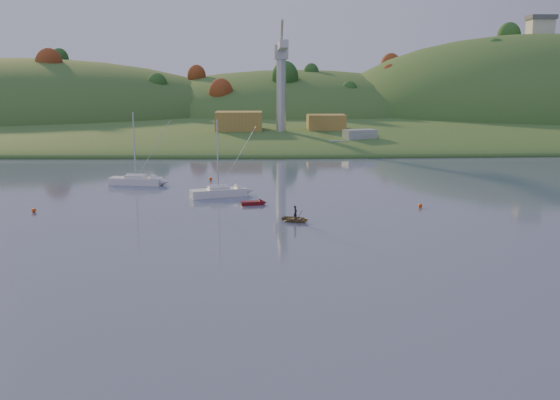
{
  "coord_description": "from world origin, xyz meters",
  "views": [
    {
      "loc": [
        -2.88,
        -26.83,
        15.19
      ],
      "look_at": [
        -1.04,
        31.99,
        3.6
      ],
      "focal_mm": 40.0,
      "sensor_mm": 36.0,
      "label": 1
    }
  ],
  "objects_px": {
    "sailboat_near": "(218,191)",
    "sailboat_far": "(136,180)",
    "canoe": "(295,219)",
    "red_tender": "(257,203)"
  },
  "relations": [
    {
      "from": "sailboat_near",
      "to": "sailboat_far",
      "type": "relative_size",
      "value": 0.96
    },
    {
      "from": "sailboat_near",
      "to": "canoe",
      "type": "relative_size",
      "value": 3.3
    },
    {
      "from": "red_tender",
      "to": "sailboat_near",
      "type": "bearing_deg",
      "value": 122.82
    },
    {
      "from": "sailboat_near",
      "to": "red_tender",
      "type": "xyz_separation_m",
      "value": [
        5.06,
        -5.46,
        -0.44
      ]
    },
    {
      "from": "sailboat_near",
      "to": "red_tender",
      "type": "distance_m",
      "value": 7.46
    },
    {
      "from": "sailboat_far",
      "to": "red_tender",
      "type": "relative_size",
      "value": 3.19
    },
    {
      "from": "sailboat_far",
      "to": "sailboat_near",
      "type": "bearing_deg",
      "value": -28.04
    },
    {
      "from": "sailboat_far",
      "to": "canoe",
      "type": "bearing_deg",
      "value": -38.99
    },
    {
      "from": "sailboat_near",
      "to": "canoe",
      "type": "xyz_separation_m",
      "value": [
        9.2,
        -14.73,
        -0.36
      ]
    },
    {
      "from": "sailboat_far",
      "to": "red_tender",
      "type": "distance_m",
      "value": 23.04
    }
  ]
}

